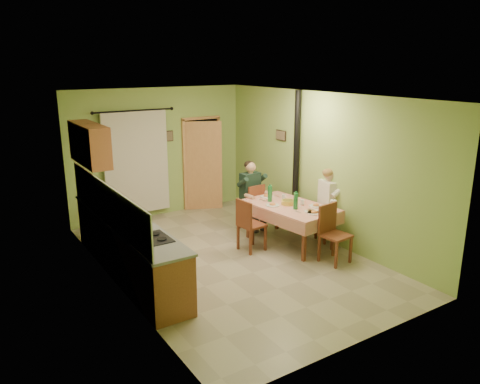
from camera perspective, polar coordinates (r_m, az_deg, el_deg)
floor at (r=8.25m, az=-1.09°, el=-8.13°), size 4.00×6.00×0.01m
room_shell at (r=7.70m, az=-1.16°, el=4.36°), size 4.04×6.04×2.82m
kitchen_run at (r=7.73m, az=-13.59°, el=-6.40°), size 0.64×3.64×1.56m
upper_cabinets at (r=8.52m, az=-17.90°, el=5.59°), size 0.35×1.40×0.70m
curtain at (r=10.15m, az=-12.49°, el=3.53°), size 1.70×0.07×2.22m
doorway at (r=10.82m, az=-4.55°, el=3.45°), size 0.96×0.40×2.15m
dining_table at (r=8.83m, az=6.05°, el=-3.94°), size 1.24×1.85×0.76m
tableware at (r=8.62m, az=6.74°, el=-1.33°), size 0.89×1.61×0.33m
chair_far at (r=9.55m, az=1.39°, el=-2.91°), size 0.43×0.43×0.96m
chair_near at (r=8.19m, az=11.42°, el=-6.44°), size 0.48×0.48×1.00m
chair_right at (r=9.13m, az=10.75°, el=-4.07°), size 0.45×0.45×0.94m
chair_left at (r=8.51m, az=1.35°, el=-5.26°), size 0.45×0.45×0.97m
man_far at (r=9.39m, az=1.36°, el=0.53°), size 0.60×0.48×1.39m
man_right at (r=8.95m, az=10.87°, el=-0.52°), size 0.53×0.63×1.39m
stove_flue at (r=9.44m, az=6.78°, el=1.42°), size 0.24×0.24×2.80m
picture_back at (r=10.42m, az=-8.65°, el=6.76°), size 0.19×0.03×0.23m
picture_right at (r=9.78m, az=5.01°, el=6.90°), size 0.03×0.31×0.21m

